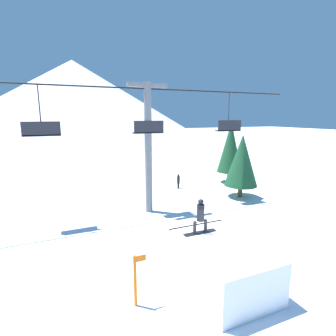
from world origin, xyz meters
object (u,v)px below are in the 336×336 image
snowboarder (200,216)px  distant_skier (178,181)px  snow_ramp (222,264)px  trail_marker (136,279)px  pine_tree_near (242,160)px

snowboarder → distant_skier: (4.24, 10.86, -1.53)m
snow_ramp → snowboarder: bearing=105.3°
snowboarder → trail_marker: size_ratio=0.78×
snowboarder → pine_tree_near: bearing=43.3°
pine_tree_near → trail_marker: (-10.30, -7.99, -1.83)m
pine_tree_near → trail_marker: 13.16m
trail_marker → distant_skier: 13.75m
snow_ramp → pine_tree_near: (7.19, 8.10, 1.98)m
snow_ramp → snowboarder: size_ratio=2.75×
snow_ramp → snowboarder: 1.80m
snowboarder → distant_skier: snowboarder is taller
snowboarder → distant_skier: 11.75m
pine_tree_near → trail_marker: bearing=-142.2°
snow_ramp → pine_tree_near: 11.01m
distant_skier → snowboarder: bearing=-111.3°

